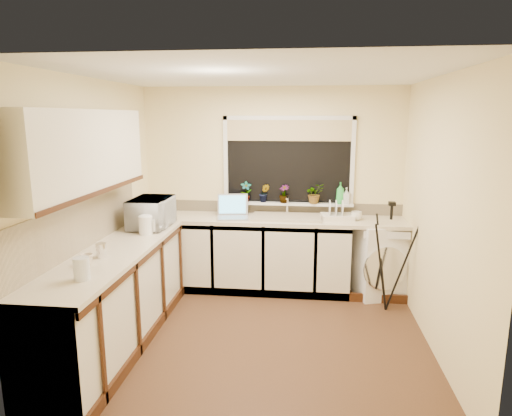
% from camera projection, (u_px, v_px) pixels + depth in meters
% --- Properties ---
extents(floor, '(3.20, 3.20, 0.00)m').
position_uv_depth(floor, '(259.00, 334.00, 4.38)').
color(floor, '#4F311F').
rests_on(floor, ground).
extents(ceiling, '(3.20, 3.20, 0.00)m').
position_uv_depth(ceiling, '(259.00, 74.00, 3.88)').
color(ceiling, white).
rests_on(ceiling, ground).
extents(wall_back, '(3.20, 0.00, 3.20)m').
position_uv_depth(wall_back, '(272.00, 187.00, 5.59)').
color(wall_back, '#FCE6A8').
rests_on(wall_back, ground).
extents(wall_front, '(3.20, 0.00, 3.20)m').
position_uv_depth(wall_front, '(232.00, 265.00, 2.67)').
color(wall_front, '#FCE6A8').
rests_on(wall_front, ground).
extents(wall_left, '(0.00, 3.00, 3.00)m').
position_uv_depth(wall_left, '(94.00, 208.00, 4.31)').
color(wall_left, '#FCE6A8').
rests_on(wall_left, ground).
extents(wall_right, '(0.00, 3.00, 3.00)m').
position_uv_depth(wall_right, '(439.00, 217.00, 3.95)').
color(wall_right, '#FCE6A8').
rests_on(wall_right, ground).
extents(base_cabinet_back, '(2.55, 0.60, 0.86)m').
position_uv_depth(base_cabinet_back, '(243.00, 254.00, 5.49)').
color(base_cabinet_back, silver).
rests_on(base_cabinet_back, floor).
extents(base_cabinet_left, '(0.54, 2.40, 0.86)m').
position_uv_depth(base_cabinet_left, '(116.00, 299.00, 4.14)').
color(base_cabinet_left, silver).
rests_on(base_cabinet_left, floor).
extents(worktop_back, '(3.20, 0.60, 0.04)m').
position_uv_depth(worktop_back, '(270.00, 219.00, 5.37)').
color(worktop_back, beige).
rests_on(worktop_back, base_cabinet_back).
extents(worktop_left, '(0.60, 2.40, 0.04)m').
position_uv_depth(worktop_left, '(113.00, 253.00, 4.05)').
color(worktop_left, beige).
rests_on(worktop_left, base_cabinet_left).
extents(upper_cabinet, '(0.28, 1.90, 0.70)m').
position_uv_depth(upper_cabinet, '(82.00, 152.00, 3.74)').
color(upper_cabinet, silver).
rests_on(upper_cabinet, wall_left).
extents(splashback_left, '(0.02, 2.40, 0.45)m').
position_uv_depth(splashback_left, '(81.00, 226.00, 4.03)').
color(splashback_left, beige).
rests_on(splashback_left, wall_left).
extents(splashback_back, '(3.20, 0.02, 0.14)m').
position_uv_depth(splashback_back, '(272.00, 207.00, 5.63)').
color(splashback_back, beige).
rests_on(splashback_back, wall_back).
extents(window_glass, '(1.50, 0.02, 1.00)m').
position_uv_depth(window_glass, '(288.00, 161.00, 5.49)').
color(window_glass, black).
rests_on(window_glass, wall_back).
extents(window_blind, '(1.50, 0.02, 0.25)m').
position_uv_depth(window_blind, '(289.00, 130.00, 5.39)').
color(window_blind, tan).
rests_on(window_blind, wall_back).
extents(windowsill, '(1.60, 0.14, 0.03)m').
position_uv_depth(windowsill, '(287.00, 203.00, 5.54)').
color(windowsill, white).
rests_on(windowsill, wall_back).
extents(sink, '(0.82, 0.46, 0.03)m').
position_uv_depth(sink, '(286.00, 217.00, 5.34)').
color(sink, tan).
rests_on(sink, worktop_back).
extents(faucet, '(0.03, 0.03, 0.24)m').
position_uv_depth(faucet, '(287.00, 205.00, 5.49)').
color(faucet, silver).
rests_on(faucet, worktop_back).
extents(washing_machine, '(0.76, 0.75, 0.87)m').
position_uv_depth(washing_machine, '(381.00, 258.00, 5.33)').
color(washing_machine, white).
rests_on(washing_machine, floor).
extents(laptop, '(0.42, 0.40, 0.27)m').
position_uv_depth(laptop, '(233.00, 212.00, 5.37)').
color(laptop, '#94959B').
rests_on(laptop, worktop_back).
extents(kettle, '(0.14, 0.14, 0.19)m').
position_uv_depth(kettle, '(146.00, 225.00, 4.60)').
color(kettle, white).
rests_on(kettle, worktop_left).
extents(dish_rack, '(0.40, 0.32, 0.06)m').
position_uv_depth(dish_rack, '(337.00, 217.00, 5.29)').
color(dish_rack, beige).
rests_on(dish_rack, worktop_back).
extents(tripod, '(0.69, 0.69, 1.21)m').
position_uv_depth(tripod, '(389.00, 257.00, 4.82)').
color(tripod, black).
rests_on(tripod, floor).
extents(glass_jug, '(0.12, 0.12, 0.17)m').
position_uv_depth(glass_jug, '(82.00, 269.00, 3.32)').
color(glass_jug, silver).
rests_on(glass_jug, worktop_left).
extents(steel_jar, '(0.09, 0.09, 0.12)m').
position_uv_depth(steel_jar, '(101.00, 250.00, 3.85)').
color(steel_jar, silver).
rests_on(steel_jar, worktop_left).
extents(microwave, '(0.39, 0.58, 0.32)m').
position_uv_depth(microwave, '(151.00, 213.00, 4.90)').
color(microwave, white).
rests_on(microwave, worktop_left).
extents(plant_a, '(0.15, 0.12, 0.25)m').
position_uv_depth(plant_a, '(246.00, 192.00, 5.55)').
color(plant_a, '#999999').
rests_on(plant_a, windowsill).
extents(plant_b, '(0.13, 0.11, 0.22)m').
position_uv_depth(plant_b, '(264.00, 193.00, 5.53)').
color(plant_b, '#999999').
rests_on(plant_b, windowsill).
extents(plant_c, '(0.16, 0.16, 0.22)m').
position_uv_depth(plant_c, '(284.00, 194.00, 5.48)').
color(plant_c, '#999999').
rests_on(plant_c, windowsill).
extents(plant_d, '(0.28, 0.26, 0.24)m').
position_uv_depth(plant_d, '(314.00, 193.00, 5.44)').
color(plant_d, '#999999').
rests_on(plant_d, windowsill).
extents(soap_bottle_green, '(0.11, 0.11, 0.26)m').
position_uv_depth(soap_bottle_green, '(340.00, 193.00, 5.42)').
color(soap_bottle_green, green).
rests_on(soap_bottle_green, windowsill).
extents(soap_bottle_clear, '(0.11, 0.11, 0.20)m').
position_uv_depth(soap_bottle_clear, '(346.00, 196.00, 5.43)').
color(soap_bottle_clear, '#999999').
rests_on(soap_bottle_clear, windowsill).
extents(cup_back, '(0.14, 0.14, 0.10)m').
position_uv_depth(cup_back, '(356.00, 216.00, 5.24)').
color(cup_back, white).
rests_on(cup_back, worktop_back).
extents(cup_left, '(0.11, 0.11, 0.09)m').
position_uv_depth(cup_left, '(87.00, 260.00, 3.65)').
color(cup_left, beige).
rests_on(cup_left, worktop_left).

